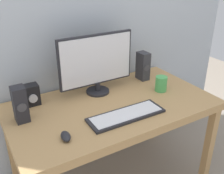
{
  "coord_description": "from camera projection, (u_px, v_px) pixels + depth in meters",
  "views": [
    {
      "loc": [
        -0.77,
        -1.3,
        1.56
      ],
      "look_at": [
        -0.0,
        0.0,
        0.83
      ],
      "focal_mm": 42.43,
      "sensor_mm": 36.0,
      "label": 1
    }
  ],
  "objects": [
    {
      "name": "coffee_mug",
      "position": [
        161.0,
        84.0,
        1.87
      ],
      "size": [
        0.08,
        0.08,
        0.11
      ],
      "primitive_type": "cylinder",
      "color": "#4CB259",
      "rests_on": "desk"
    },
    {
      "name": "speaker_left",
      "position": [
        20.0,
        104.0,
        1.5
      ],
      "size": [
        0.08,
        0.09,
        0.22
      ],
      "color": "#232328",
      "rests_on": "desk"
    },
    {
      "name": "keyboard_primary",
      "position": [
        126.0,
        115.0,
        1.58
      ],
      "size": [
        0.48,
        0.16,
        0.02
      ],
      "color": "#232328",
      "rests_on": "desk"
    },
    {
      "name": "audio_controller",
      "position": [
        31.0,
        95.0,
        1.69
      ],
      "size": [
        0.1,
        0.09,
        0.14
      ],
      "color": "black",
      "rests_on": "desk"
    },
    {
      "name": "speaker_right",
      "position": [
        143.0,
        66.0,
        2.04
      ],
      "size": [
        0.07,
        0.1,
        0.22
      ],
      "color": "#333338",
      "rests_on": "desk"
    },
    {
      "name": "desk",
      "position": [
        112.0,
        113.0,
        1.76
      ],
      "size": [
        1.33,
        0.74,
        0.71
      ],
      "color": "tan",
      "rests_on": "ground_plane"
    },
    {
      "name": "monitor",
      "position": [
        96.0,
        63.0,
        1.78
      ],
      "size": [
        0.54,
        0.16,
        0.41
      ],
      "color": "#232328",
      "rests_on": "desk"
    },
    {
      "name": "mouse",
      "position": [
        66.0,
        136.0,
        1.38
      ],
      "size": [
        0.06,
        0.1,
        0.03
      ],
      "primitive_type": "ellipsoid",
      "rotation": [
        0.0,
        0.0,
        -0.14
      ],
      "color": "#232328",
      "rests_on": "desk"
    }
  ]
}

